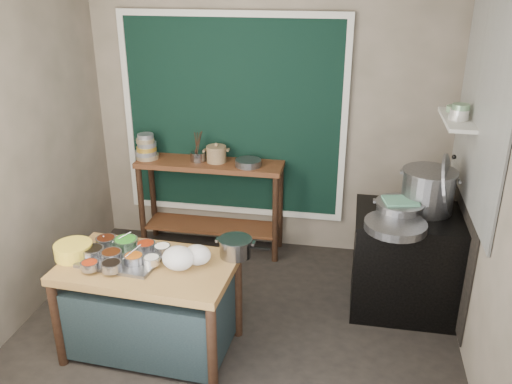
% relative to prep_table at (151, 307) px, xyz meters
% --- Properties ---
extents(floor, '(3.50, 3.00, 0.02)m').
position_rel_prep_table_xyz_m(floor, '(0.57, 0.38, -0.39)').
color(floor, black).
rests_on(floor, ground).
extents(back_wall, '(3.50, 0.02, 2.80)m').
position_rel_prep_table_xyz_m(back_wall, '(0.57, 1.89, 1.02)').
color(back_wall, gray).
rests_on(back_wall, floor).
extents(left_wall, '(0.02, 3.00, 2.80)m').
position_rel_prep_table_xyz_m(left_wall, '(-1.19, 0.38, 1.02)').
color(left_wall, gray).
rests_on(left_wall, floor).
extents(right_wall, '(0.02, 3.00, 2.80)m').
position_rel_prep_table_xyz_m(right_wall, '(2.33, 0.38, 1.02)').
color(right_wall, gray).
rests_on(right_wall, floor).
extents(curtain_panel, '(2.10, 0.02, 1.90)m').
position_rel_prep_table_xyz_m(curtain_panel, '(0.22, 1.85, 0.98)').
color(curtain_panel, black).
rests_on(curtain_panel, back_wall).
extents(curtain_frame, '(2.22, 0.03, 2.02)m').
position_rel_prep_table_xyz_m(curtain_frame, '(0.22, 1.84, 0.98)').
color(curtain_frame, beige).
rests_on(curtain_frame, back_wall).
extents(tile_panel, '(0.02, 1.70, 1.70)m').
position_rel_prep_table_xyz_m(tile_panel, '(2.31, 0.93, 1.48)').
color(tile_panel, '#B2B2AA').
rests_on(tile_panel, right_wall).
extents(soot_patch, '(0.01, 1.30, 1.30)m').
position_rel_prep_table_xyz_m(soot_patch, '(2.31, 1.03, 0.32)').
color(soot_patch, black).
rests_on(soot_patch, right_wall).
extents(wall_shelf, '(0.22, 0.70, 0.03)m').
position_rel_prep_table_xyz_m(wall_shelf, '(2.20, 1.23, 1.23)').
color(wall_shelf, beige).
rests_on(wall_shelf, right_wall).
extents(prep_table, '(1.29, 0.79, 0.75)m').
position_rel_prep_table_xyz_m(prep_table, '(0.00, 0.00, 0.00)').
color(prep_table, olive).
rests_on(prep_table, floor).
extents(back_counter, '(1.45, 0.40, 0.95)m').
position_rel_prep_table_xyz_m(back_counter, '(0.02, 1.66, 0.10)').
color(back_counter, brown).
rests_on(back_counter, floor).
extents(stove_block, '(0.90, 0.68, 0.85)m').
position_rel_prep_table_xyz_m(stove_block, '(1.92, 0.93, 0.05)').
color(stove_block, black).
rests_on(stove_block, floor).
extents(stove_top, '(0.92, 0.69, 0.03)m').
position_rel_prep_table_xyz_m(stove_top, '(1.92, 0.93, 0.49)').
color(stove_top, black).
rests_on(stove_top, stove_block).
extents(condiment_tray, '(0.60, 0.46, 0.03)m').
position_rel_prep_table_xyz_m(condiment_tray, '(-0.19, 0.02, 0.39)').
color(condiment_tray, gray).
rests_on(condiment_tray, prep_table).
extents(condiment_bowls, '(0.62, 0.49, 0.07)m').
position_rel_prep_table_xyz_m(condiment_bowls, '(-0.21, 0.03, 0.43)').
color(condiment_bowls, gray).
rests_on(condiment_bowls, condiment_tray).
extents(yellow_basin, '(0.28, 0.28, 0.11)m').
position_rel_prep_table_xyz_m(yellow_basin, '(-0.56, -0.00, 0.43)').
color(yellow_basin, gold).
rests_on(yellow_basin, prep_table).
extents(saucepan, '(0.26, 0.26, 0.14)m').
position_rel_prep_table_xyz_m(saucepan, '(0.60, 0.24, 0.44)').
color(saucepan, gray).
rests_on(saucepan, prep_table).
extents(plastic_bag_a, '(0.26, 0.24, 0.17)m').
position_rel_prep_table_xyz_m(plastic_bag_a, '(0.25, -0.02, 0.46)').
color(plastic_bag_a, white).
rests_on(plastic_bag_a, prep_table).
extents(plastic_bag_b, '(0.21, 0.19, 0.15)m').
position_rel_prep_table_xyz_m(plastic_bag_b, '(0.36, 0.07, 0.45)').
color(plastic_bag_b, white).
rests_on(plastic_bag_b, prep_table).
extents(bowl_stack, '(0.23, 0.23, 0.25)m').
position_rel_prep_table_xyz_m(bowl_stack, '(-0.62, 1.64, 0.69)').
color(bowl_stack, tan).
rests_on(bowl_stack, back_counter).
extents(utensil_cup, '(0.19, 0.19, 0.09)m').
position_rel_prep_table_xyz_m(utensil_cup, '(-0.09, 1.67, 0.62)').
color(utensil_cup, gray).
rests_on(utensil_cup, back_counter).
extents(ceramic_crock, '(0.26, 0.26, 0.14)m').
position_rel_prep_table_xyz_m(ceramic_crock, '(0.09, 1.67, 0.64)').
color(ceramic_crock, '#8F774E').
rests_on(ceramic_crock, back_counter).
extents(wide_bowl, '(0.33, 0.33, 0.06)m').
position_rel_prep_table_xyz_m(wide_bowl, '(0.42, 1.61, 0.61)').
color(wide_bowl, gray).
rests_on(wide_bowl, back_counter).
extents(stock_pot, '(0.56, 0.56, 0.35)m').
position_rel_prep_table_xyz_m(stock_pot, '(2.02, 1.03, 0.68)').
color(stock_pot, gray).
rests_on(stock_pot, stove_top).
extents(pot_lid, '(0.24, 0.51, 0.49)m').
position_rel_prep_table_xyz_m(pot_lid, '(2.16, 1.02, 0.75)').
color(pot_lid, gray).
rests_on(pot_lid, stove_top).
extents(steamer, '(0.44, 0.44, 0.13)m').
position_rel_prep_table_xyz_m(steamer, '(1.80, 0.87, 0.57)').
color(steamer, gray).
rests_on(steamer, stove_top).
extents(green_cloth, '(0.29, 0.25, 0.02)m').
position_rel_prep_table_xyz_m(green_cloth, '(1.80, 0.87, 0.64)').
color(green_cloth, '#61A180').
rests_on(green_cloth, steamer).
extents(shallow_pan, '(0.50, 0.50, 0.06)m').
position_rel_prep_table_xyz_m(shallow_pan, '(1.76, 0.63, 0.54)').
color(shallow_pan, gray).
rests_on(shallow_pan, stove_top).
extents(shelf_bowl_stack, '(0.16, 0.16, 0.12)m').
position_rel_prep_table_xyz_m(shelf_bowl_stack, '(2.20, 1.17, 1.30)').
color(shelf_bowl_stack, silver).
rests_on(shelf_bowl_stack, wall_shelf).
extents(shelf_bowl_green, '(0.16, 0.16, 0.05)m').
position_rel_prep_table_xyz_m(shelf_bowl_green, '(2.20, 1.43, 1.26)').
color(shelf_bowl_green, gray).
rests_on(shelf_bowl_green, wall_shelf).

